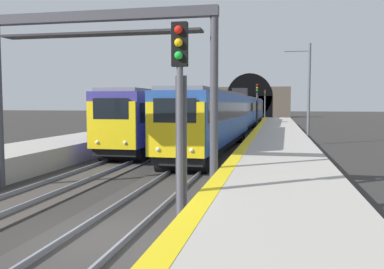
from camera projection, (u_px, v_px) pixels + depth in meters
ground_plane at (100, 240)px, 9.89m from camera, size 320.00×320.00×0.00m
platform_right at (279, 229)px, 9.01m from camera, size 112.00×3.93×1.07m
platform_right_edge_strip at (201, 201)px, 9.31m from camera, size 112.00×0.50×0.01m
track_main_line at (100, 239)px, 9.88m from camera, size 160.00×3.14×0.21m
train_main_approaching at (240, 112)px, 46.48m from camera, size 58.82×3.20×4.94m
train_adjacent_platform at (191, 113)px, 40.74m from camera, size 40.49×2.80×4.99m
railway_signal_near at (180, 108)px, 10.04m from camera, size 0.39×0.38×5.21m
railway_signal_mid at (257, 102)px, 48.90m from camera, size 0.39×0.38×5.58m
railway_signal_far at (265, 102)px, 81.30m from camera, size 0.39×0.38×5.92m
overhead_signal_gantry at (100, 56)px, 14.69m from camera, size 0.70×8.52×6.52m
tunnel_portal at (250, 102)px, 95.94m from camera, size 2.55×18.50×10.36m
catenary_mast_near at (308, 93)px, 32.38m from camera, size 0.22×2.05×7.94m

